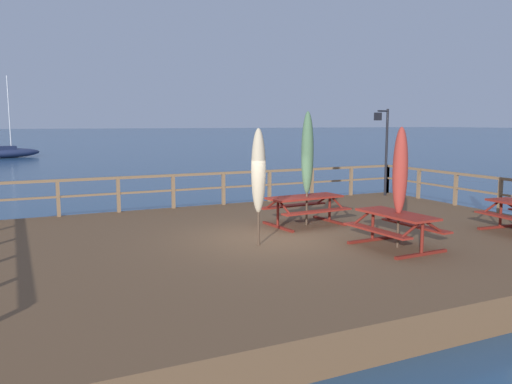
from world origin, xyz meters
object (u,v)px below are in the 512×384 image
patio_umbrella_tall_mid_right (307,153)px  lamp_post_hooked (383,139)px  picnic_table_mid_left (396,223)px  patio_umbrella_short_mid (400,171)px  sailboat_distant (8,152)px  picnic_table_mid_centre (305,204)px  patio_umbrella_tall_mid_left (258,171)px

patio_umbrella_tall_mid_right → lamp_post_hooked: bearing=33.4°
picnic_table_mid_left → patio_umbrella_short_mid: patio_umbrella_short_mid is taller
lamp_post_hooked → sailboat_distant: bearing=108.0°
picnic_table_mid_left → picnic_table_mid_centre: bearing=98.8°
picnic_table_mid_left → sailboat_distant: (-7.82, 45.80, -0.66)m
patio_umbrella_tall_mid_left → lamp_post_hooked: size_ratio=0.81×
sailboat_distant → patio_umbrella_tall_mid_right: bearing=-80.2°
lamp_post_hooked → patio_umbrella_tall_mid_right: bearing=-146.6°
patio_umbrella_short_mid → sailboat_distant: bearing=99.8°
lamp_post_hooked → picnic_table_mid_left: bearing=-127.0°
picnic_table_mid_centre → patio_umbrella_tall_mid_right: size_ratio=0.72×
picnic_table_mid_centre → lamp_post_hooked: bearing=32.7°
patio_umbrella_short_mid → patio_umbrella_tall_mid_left: (-2.65, 1.49, -0.02)m
picnic_table_mid_centre → lamp_post_hooked: (5.39, 3.46, 1.55)m
patio_umbrella_tall_mid_right → lamp_post_hooked: 6.43m
patio_umbrella_tall_mid_left → lamp_post_hooked: (7.49, 5.01, 0.47)m
picnic_table_mid_left → sailboat_distant: bearing=99.7°
picnic_table_mid_centre → sailboat_distant: bearing=99.7°
patio_umbrella_tall_mid_right → sailboat_distant: 43.49m
picnic_table_mid_left → sailboat_distant: 46.46m
lamp_post_hooked → patio_umbrella_tall_mid_left: bearing=-146.3°
picnic_table_mid_centre → patio_umbrella_short_mid: bearing=-79.7°
lamp_post_hooked → patio_umbrella_short_mid: bearing=-126.7°
patio_umbrella_tall_mid_left → picnic_table_mid_centre: bearing=36.3°
sailboat_distant → patio_umbrella_tall_mid_left: bearing=-83.3°
picnic_table_mid_left → patio_umbrella_tall_mid_left: patio_umbrella_tall_mid_left is taller
picnic_table_mid_centre → patio_umbrella_tall_mid_left: bearing=-143.7°
picnic_table_mid_centre → lamp_post_hooked: size_ratio=0.67×
picnic_table_mid_left → patio_umbrella_tall_mid_left: bearing=149.6°
picnic_table_mid_left → lamp_post_hooked: 8.31m
patio_umbrella_short_mid → patio_umbrella_tall_mid_left: 3.04m
picnic_table_mid_centre → patio_umbrella_short_mid: (0.55, -3.03, 1.10)m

